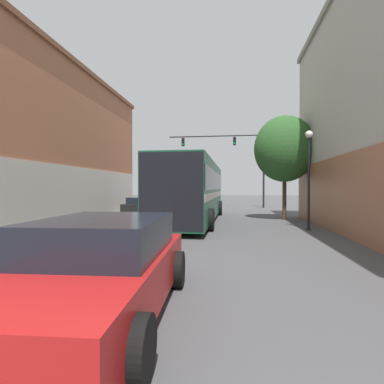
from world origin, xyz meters
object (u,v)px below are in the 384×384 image
hatchback_foreground (100,269)px  traffic_signal_gantry (235,153)px  bus (194,189)px  street_tree_near (285,149)px  parked_car_left_near (142,205)px  parked_car_left_mid (165,199)px  street_lamp (309,171)px

hatchback_foreground → traffic_signal_gantry: (2.17, 25.21, 4.61)m
bus → hatchback_foreground: 12.82m
bus → street_tree_near: (5.26, 1.45, 2.36)m
parked_car_left_near → parked_car_left_mid: size_ratio=0.89×
bus → hatchback_foreground: (0.28, -12.76, -1.16)m
bus → hatchback_foreground: bus is taller
hatchback_foreground → parked_car_left_near: hatchback_foreground is taller
bus → street_lamp: street_lamp is taller
parked_car_left_mid → traffic_signal_gantry: bearing=-99.4°
parked_car_left_mid → street_tree_near: bearing=-135.1°
parked_car_left_near → street_lamp: size_ratio=0.93×
parked_car_left_near → parked_car_left_mid: (-0.34, 9.36, 0.11)m
traffic_signal_gantry → hatchback_foreground: bearing=-94.9°
street_tree_near → parked_car_left_near: bearing=159.1°
bus → traffic_signal_gantry: 13.15m
bus → street_tree_near: size_ratio=2.02×
parked_car_left_mid → street_lamp: street_lamp is taller
traffic_signal_gantry → street_tree_near: size_ratio=1.51×
hatchback_foreground → street_tree_near: street_tree_near is taller
street_tree_near → parked_car_left_mid: bearing=128.1°
hatchback_foreground → traffic_signal_gantry: traffic_signal_gantry is taller
traffic_signal_gantry → street_tree_near: (2.81, -11.00, -1.09)m
bus → parked_car_left_near: bus is taller
hatchback_foreground → traffic_signal_gantry: size_ratio=0.50×
parked_car_left_mid → hatchback_foreground: bearing=-162.2°
street_lamp → bus: bearing=152.1°
parked_car_left_near → street_tree_near: 11.30m
parked_car_left_near → traffic_signal_gantry: bearing=-39.3°
hatchback_foreground → street_tree_near: size_ratio=0.76×
parked_car_left_mid → traffic_signal_gantry: size_ratio=0.50×
parked_car_left_mid → street_lamp: (10.66, -17.59, 1.95)m
parked_car_left_mid → street_tree_near: size_ratio=0.76×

